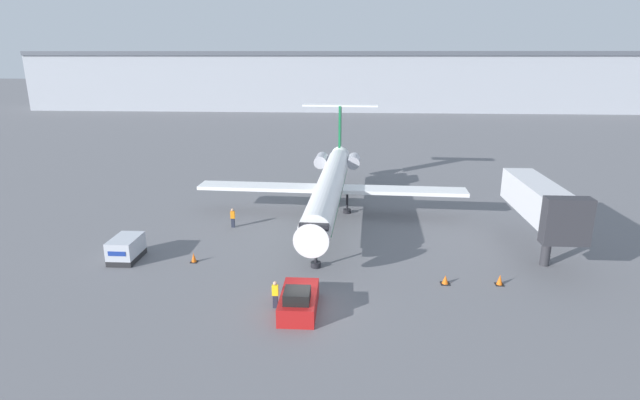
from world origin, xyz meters
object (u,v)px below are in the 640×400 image
object	(u,v)px
traffic_cone_right	(445,280)
jet_bridge	(541,202)
worker_by_wing	(233,217)
pushback_tug	(299,301)
airplane_main	(331,183)
traffic_cone_left	(194,258)
traffic_cone_mid	(500,280)
luggage_cart	(126,249)
worker_near_tug	(275,294)

from	to	relation	value
traffic_cone_right	jet_bridge	bearing A→B (deg)	36.15
worker_by_wing	pushback_tug	bearing A→B (deg)	-63.20
airplane_main	traffic_cone_left	size ratio (longest dim) A/B	40.27
traffic_cone_right	traffic_cone_mid	size ratio (longest dim) A/B	0.86
traffic_cone_right	luggage_cart	bearing A→B (deg)	173.37
pushback_tug	luggage_cart	bearing A→B (deg)	153.10
traffic_cone_mid	jet_bridge	bearing A→B (deg)	53.23
traffic_cone_right	traffic_cone_left	bearing A→B (deg)	171.93
worker_by_wing	traffic_cone_left	xyz separation A→B (m)	(-1.20, -8.31, -0.61)
worker_by_wing	traffic_cone_mid	xyz separation A→B (m)	(21.64, -10.92, -0.61)
pushback_tug	luggage_cart	world-z (taller)	pushback_tug
airplane_main	luggage_cart	xyz separation A→B (m)	(-15.65, -12.53, -2.39)
worker_near_tug	jet_bridge	distance (m)	22.55
worker_near_tug	traffic_cone_right	bearing A→B (deg)	19.90
worker_by_wing	traffic_cone_right	distance (m)	20.95
traffic_cone_right	traffic_cone_mid	distance (m)	3.82
traffic_cone_mid	pushback_tug	bearing A→B (deg)	-161.61
worker_by_wing	luggage_cart	bearing A→B (deg)	-129.17
airplane_main	pushback_tug	xyz separation A→B (m)	(-1.17, -19.87, -2.61)
pushback_tug	traffic_cone_right	distance (m)	10.97
worker_near_tug	pushback_tug	bearing A→B (deg)	-11.89
luggage_cart	worker_by_wing	world-z (taller)	luggage_cart
pushback_tug	worker_near_tug	bearing A→B (deg)	168.11
luggage_cart	traffic_cone_right	world-z (taller)	luggage_cart
luggage_cart	airplane_main	bearing A→B (deg)	38.69
jet_bridge	airplane_main	bearing A→B (deg)	151.35
airplane_main	traffic_cone_right	size ratio (longest dim) A/B	47.06
worker_near_tug	traffic_cone_mid	xyz separation A→B (m)	(15.35, 4.26, -0.61)
worker_near_tug	traffic_cone_mid	world-z (taller)	worker_near_tug
airplane_main	traffic_cone_mid	xyz separation A→B (m)	(12.64, -15.29, -2.95)
luggage_cart	worker_by_wing	xyz separation A→B (m)	(6.65, 8.16, 0.05)
airplane_main	traffic_cone_right	world-z (taller)	airplane_main
pushback_tug	traffic_cone_right	xyz separation A→B (m)	(9.99, 4.50, -0.40)
worker_by_wing	traffic_cone_mid	distance (m)	24.24
luggage_cart	traffic_cone_mid	world-z (taller)	luggage_cart
luggage_cart	pushback_tug	bearing A→B (deg)	-26.90
traffic_cone_right	worker_near_tug	bearing A→B (deg)	-160.10
airplane_main	traffic_cone_right	bearing A→B (deg)	-60.15
luggage_cart	traffic_cone_mid	xyz separation A→B (m)	(28.28, -2.76, -0.56)
traffic_cone_right	traffic_cone_mid	xyz separation A→B (m)	(3.82, 0.09, 0.05)
traffic_cone_left	traffic_cone_mid	xyz separation A→B (m)	(22.84, -2.61, -0.00)
pushback_tug	luggage_cart	xyz separation A→B (m)	(-14.48, 7.35, 0.21)
airplane_main	jet_bridge	world-z (taller)	airplane_main
traffic_cone_left	airplane_main	bearing A→B (deg)	51.18
jet_bridge	traffic_cone_mid	bearing A→B (deg)	-126.77
luggage_cart	jet_bridge	size ratio (longest dim) A/B	0.27
worker_by_wing	traffic_cone_left	world-z (taller)	worker_by_wing
pushback_tug	traffic_cone_left	size ratio (longest dim) A/B	6.06
pushback_tug	jet_bridge	world-z (taller)	jet_bridge
pushback_tug	worker_near_tug	xyz separation A→B (m)	(-1.55, 0.33, 0.26)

